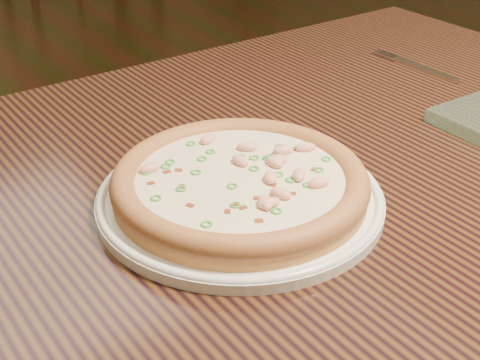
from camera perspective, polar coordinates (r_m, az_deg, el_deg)
hero_table at (r=0.88m, az=4.50°, el=-3.64°), size 1.20×0.80×0.75m
plate at (r=0.73m, az=0.00°, el=-1.45°), size 0.31×0.31×0.02m
pizza at (r=0.72m, az=0.03°, el=-0.19°), size 0.28×0.28×0.03m
fork at (r=1.15m, az=14.98°, el=9.36°), size 0.02×0.18×0.00m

